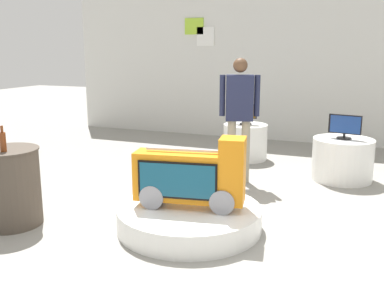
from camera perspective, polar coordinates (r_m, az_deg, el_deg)
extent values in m
plane|color=gray|center=(4.50, 3.66, -12.46)|extent=(30.00, 30.00, 0.00)
cube|color=silver|center=(9.19, 13.91, 10.19)|extent=(10.23, 0.10, 3.20)
cube|color=white|center=(9.60, 1.78, 13.92)|extent=(0.39, 0.02, 0.39)
cube|color=#9ECC33|center=(9.70, 0.28, 15.19)|extent=(0.42, 0.02, 0.34)
cylinder|color=white|center=(4.72, -0.36, -9.61)|extent=(1.54, 1.54, 0.24)
cylinder|color=gray|center=(4.72, -4.79, -6.40)|extent=(0.31, 0.39, 0.26)
cylinder|color=gray|center=(4.57, 4.21, -7.03)|extent=(0.31, 0.39, 0.26)
cube|color=orange|center=(4.57, -0.37, -4.31)|extent=(1.19, 0.49, 0.51)
cube|color=orange|center=(4.41, 5.37, -0.34)|extent=(0.30, 0.34, 0.18)
cube|color=black|center=(4.44, -1.98, -4.82)|extent=(0.82, 0.15, 0.39)
cube|color=navy|center=(4.44, -1.98, -4.82)|extent=(0.78, 0.15, 0.35)
cube|color=#B2B2B7|center=(4.49, -0.37, -0.82)|extent=(0.92, 0.18, 0.02)
cylinder|color=white|center=(7.64, 6.98, 0.30)|extent=(0.76, 0.76, 0.61)
cylinder|color=black|center=(7.58, 7.05, 2.65)|extent=(0.20, 0.20, 0.02)
cylinder|color=black|center=(7.57, 7.06, 3.03)|extent=(0.04, 0.04, 0.08)
cube|color=black|center=(7.54, 7.09, 4.27)|extent=(0.38, 0.09, 0.25)
cube|color=brown|center=(7.52, 7.03, 4.25)|extent=(0.35, 0.06, 0.22)
cylinder|color=white|center=(6.74, 19.11, -1.90)|extent=(0.87, 0.87, 0.61)
cylinder|color=black|center=(6.68, 19.30, 0.73)|extent=(0.21, 0.21, 0.02)
cylinder|color=black|center=(6.67, 19.32, 1.05)|extent=(0.04, 0.04, 0.06)
cube|color=black|center=(6.64, 19.42, 2.46)|extent=(0.46, 0.12, 0.28)
cube|color=navy|center=(6.62, 19.45, 2.42)|extent=(0.42, 0.09, 0.25)
cylinder|color=#4C4238|center=(5.12, -22.75, -5.22)|extent=(0.64, 0.64, 0.85)
cylinder|color=#4C4238|center=(5.02, -23.14, -0.68)|extent=(0.66, 0.66, 0.02)
cylinder|color=brown|center=(4.88, -23.54, 0.23)|extent=(0.06, 0.06, 0.20)
cylinder|color=brown|center=(4.85, -23.68, 1.80)|extent=(0.03, 0.03, 0.07)
cylinder|color=gray|center=(6.24, 5.18, -1.00)|extent=(0.12, 0.12, 0.91)
cylinder|color=gray|center=(6.25, 7.01, -1.02)|extent=(0.12, 0.12, 0.91)
cube|color=#1E233F|center=(6.11, 6.26, 6.03)|extent=(0.42, 0.30, 0.63)
sphere|color=brown|center=(6.08, 6.36, 10.23)|extent=(0.20, 0.20, 0.20)
cylinder|color=#1E233F|center=(6.10, 4.00, 6.37)|extent=(0.08, 0.08, 0.57)
cylinder|color=#1E233F|center=(6.12, 8.53, 6.28)|extent=(0.08, 0.08, 0.57)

